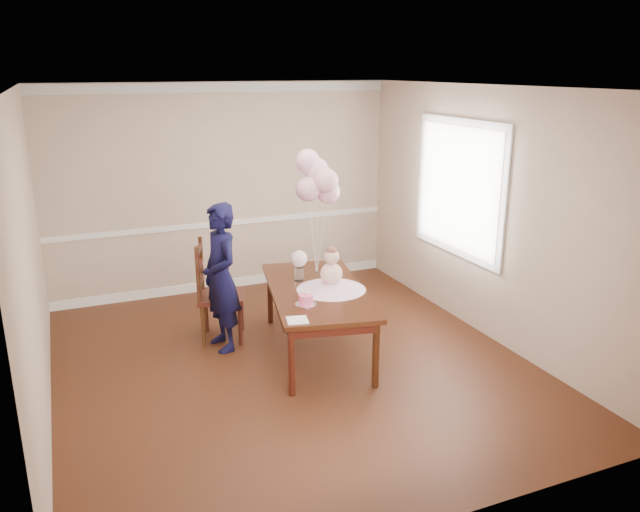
% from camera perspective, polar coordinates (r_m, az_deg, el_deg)
% --- Properties ---
extents(floor, '(4.50, 5.00, 0.00)m').
position_cam_1_polar(floor, '(6.37, -2.51, -9.90)').
color(floor, '#33180C').
rests_on(floor, ground).
extents(ceiling, '(4.50, 5.00, 0.02)m').
position_cam_1_polar(ceiling, '(5.69, -2.87, 15.16)').
color(ceiling, white).
rests_on(ceiling, wall_back).
extents(wall_back, '(4.50, 0.02, 2.70)m').
position_cam_1_polar(wall_back, '(8.23, -8.75, 6.05)').
color(wall_back, tan).
rests_on(wall_back, floor).
extents(wall_front, '(4.50, 0.02, 2.70)m').
position_cam_1_polar(wall_front, '(3.77, 10.71, -7.21)').
color(wall_front, tan).
rests_on(wall_front, floor).
extents(wall_left, '(0.02, 5.00, 2.70)m').
position_cam_1_polar(wall_left, '(5.57, -24.97, -0.59)').
color(wall_left, tan).
rests_on(wall_left, floor).
extents(wall_right, '(0.02, 5.00, 2.70)m').
position_cam_1_polar(wall_right, '(6.97, 15.00, 3.71)').
color(wall_right, tan).
rests_on(wall_right, floor).
extents(chair_rail_trim, '(4.50, 0.02, 0.07)m').
position_cam_1_polar(chair_rail_trim, '(8.31, -8.60, 2.99)').
color(chair_rail_trim, white).
rests_on(chair_rail_trim, wall_back).
extents(crown_molding, '(4.50, 0.02, 0.12)m').
position_cam_1_polar(crown_molding, '(8.08, -9.15, 14.98)').
color(crown_molding, silver).
rests_on(crown_molding, wall_back).
extents(baseboard_trim, '(4.50, 0.02, 0.12)m').
position_cam_1_polar(baseboard_trim, '(8.55, -8.35, -2.48)').
color(baseboard_trim, white).
rests_on(baseboard_trim, floor).
extents(window_frame, '(0.02, 1.66, 1.56)m').
position_cam_1_polar(window_frame, '(7.31, 12.60, 6.07)').
color(window_frame, silver).
rests_on(window_frame, wall_right).
extents(window_blinds, '(0.01, 1.50, 1.40)m').
position_cam_1_polar(window_blinds, '(7.30, 12.48, 6.07)').
color(window_blinds, silver).
rests_on(window_blinds, wall_right).
extents(dining_table_top, '(1.30, 2.02, 0.05)m').
position_cam_1_polar(dining_table_top, '(6.39, -0.28, -3.19)').
color(dining_table_top, black).
rests_on(dining_table_top, table_leg_fl).
extents(table_apron, '(1.19, 1.91, 0.09)m').
position_cam_1_polar(table_apron, '(6.41, -0.28, -3.78)').
color(table_apron, black).
rests_on(table_apron, table_leg_fl).
extents(table_leg_fl, '(0.08, 0.08, 0.65)m').
position_cam_1_polar(table_leg_fl, '(5.69, -2.61, -9.69)').
color(table_leg_fl, black).
rests_on(table_leg_fl, floor).
extents(table_leg_fr, '(0.08, 0.08, 0.65)m').
position_cam_1_polar(table_leg_fr, '(5.84, 5.12, -9.01)').
color(table_leg_fr, black).
rests_on(table_leg_fr, floor).
extents(table_leg_bl, '(0.08, 0.08, 0.65)m').
position_cam_1_polar(table_leg_bl, '(7.25, -4.58, -3.69)').
color(table_leg_bl, black).
rests_on(table_leg_bl, floor).
extents(table_leg_br, '(0.08, 0.08, 0.65)m').
position_cam_1_polar(table_leg_br, '(7.37, 1.49, -3.30)').
color(table_leg_br, black).
rests_on(table_leg_br, floor).
extents(baby_skirt, '(0.84, 0.84, 0.09)m').
position_cam_1_polar(baby_skirt, '(6.35, 1.04, -2.66)').
color(baby_skirt, '#ECAED3').
rests_on(baby_skirt, dining_table_top).
extents(baby_torso, '(0.22, 0.22, 0.22)m').
position_cam_1_polar(baby_torso, '(6.31, 1.04, -1.62)').
color(baby_torso, pink).
rests_on(baby_torso, baby_skirt).
extents(baby_head, '(0.16, 0.16, 0.16)m').
position_cam_1_polar(baby_head, '(6.25, 1.05, -0.08)').
color(baby_head, '#D8AC94').
rests_on(baby_head, baby_torso).
extents(baby_hair, '(0.11, 0.11, 0.11)m').
position_cam_1_polar(baby_hair, '(6.24, 1.05, 0.41)').
color(baby_hair, brown).
rests_on(baby_hair, baby_head).
extents(cake_platter, '(0.24, 0.24, 0.01)m').
position_cam_1_polar(cake_platter, '(5.96, -1.31, -4.43)').
color(cake_platter, silver).
rests_on(cake_platter, dining_table_top).
extents(birthday_cake, '(0.17, 0.17, 0.09)m').
position_cam_1_polar(birthday_cake, '(5.94, -1.31, -3.98)').
color(birthday_cake, '#FA4E80').
rests_on(birthday_cake, cake_platter).
extents(cake_flower_a, '(0.03, 0.03, 0.03)m').
position_cam_1_polar(cake_flower_a, '(5.92, -1.32, -3.43)').
color(cake_flower_a, silver).
rests_on(cake_flower_a, birthday_cake).
extents(cake_flower_b, '(0.03, 0.03, 0.03)m').
position_cam_1_polar(cake_flower_b, '(5.94, -1.08, -3.35)').
color(cake_flower_b, white).
rests_on(cake_flower_b, birthday_cake).
extents(rose_vase_near, '(0.11, 0.11, 0.15)m').
position_cam_1_polar(rose_vase_near, '(6.59, -1.93, -1.65)').
color(rose_vase_near, silver).
rests_on(rose_vase_near, dining_table_top).
extents(roses_near, '(0.18, 0.18, 0.18)m').
position_cam_1_polar(roses_near, '(6.54, -1.94, -0.25)').
color(roses_near, beige).
rests_on(roses_near, rose_vase_near).
extents(napkin, '(0.22, 0.22, 0.01)m').
position_cam_1_polar(napkin, '(5.60, -2.09, -5.88)').
color(napkin, white).
rests_on(napkin, dining_table_top).
extents(balloon_weight, '(0.04, 0.04, 0.02)m').
position_cam_1_polar(balloon_weight, '(6.87, -0.31, -1.44)').
color(balloon_weight, silver).
rests_on(balloon_weight, dining_table_top).
extents(balloon_a, '(0.26, 0.26, 0.26)m').
position_cam_1_polar(balloon_a, '(6.62, -1.12, 6.12)').
color(balloon_a, '#E09FB1').
rests_on(balloon_a, balloon_ribbon_a).
extents(balloon_b, '(0.26, 0.26, 0.26)m').
position_cam_1_polar(balloon_b, '(6.59, 0.56, 6.90)').
color(balloon_b, '#EFA9BB').
rests_on(balloon_b, balloon_ribbon_b).
extents(balloon_c, '(0.26, 0.26, 0.26)m').
position_cam_1_polar(balloon_c, '(6.70, -0.31, 7.87)').
color(balloon_c, '#FCB2D7').
rests_on(balloon_c, balloon_ribbon_c).
extents(balloon_d, '(0.26, 0.26, 0.26)m').
position_cam_1_polar(balloon_d, '(6.69, -1.14, 8.66)').
color(balloon_d, '#FFB4DA').
rests_on(balloon_d, balloon_ribbon_d).
extents(balloon_e, '(0.26, 0.26, 0.26)m').
position_cam_1_polar(balloon_e, '(6.74, 0.74, 5.92)').
color(balloon_e, '#FFB4D1').
rests_on(balloon_e, balloon_ribbon_e).
extents(balloon_ribbon_a, '(0.08, 0.02, 0.78)m').
position_cam_1_polar(balloon_ribbon_a, '(6.75, -0.70, 1.69)').
color(balloon_ribbon_a, white).
rests_on(balloon_ribbon_a, balloon_weight).
extents(balloon_ribbon_b, '(0.08, 0.07, 0.87)m').
position_cam_1_polar(balloon_ribbon_b, '(6.73, 0.12, 2.07)').
color(balloon_ribbon_b, silver).
rests_on(balloon_ribbon_b, balloon_weight).
extents(balloon_ribbon_c, '(0.04, 0.08, 0.97)m').
position_cam_1_polar(balloon_ribbon_c, '(6.78, -0.31, 2.58)').
color(balloon_ribbon_c, white).
rests_on(balloon_ribbon_c, balloon_weight).
extents(balloon_ribbon_d, '(0.06, 0.11, 1.06)m').
position_cam_1_polar(balloon_ribbon_d, '(6.77, -0.71, 2.97)').
color(balloon_ribbon_d, white).
rests_on(balloon_ribbon_d, balloon_weight).
extents(balloon_ribbon_e, '(0.14, 0.04, 0.72)m').
position_cam_1_polar(balloon_ribbon_e, '(6.81, 0.21, 1.64)').
color(balloon_ribbon_e, white).
rests_on(balloon_ribbon_e, balloon_weight).
extents(dining_chair_seat, '(0.60, 0.60, 0.05)m').
position_cam_1_polar(dining_chair_seat, '(6.84, -8.98, -3.67)').
color(dining_chair_seat, '#37150F').
rests_on(dining_chair_seat, chair_leg_fl).
extents(chair_leg_fl, '(0.05, 0.05, 0.47)m').
position_cam_1_polar(chair_leg_fl, '(6.78, -10.65, -6.31)').
color(chair_leg_fl, '#3E2311').
rests_on(chair_leg_fl, floor).
extents(chair_leg_fr, '(0.05, 0.05, 0.47)m').
position_cam_1_polar(chair_leg_fr, '(6.75, -7.32, -6.26)').
color(chair_leg_fr, '#34140E').
rests_on(chair_leg_fr, floor).
extents(chair_leg_bl, '(0.05, 0.05, 0.47)m').
position_cam_1_polar(chair_leg_bl, '(7.14, -10.36, -5.08)').
color(chair_leg_bl, '#3D1E10').
rests_on(chair_leg_bl, floor).
extents(chair_leg_br, '(0.05, 0.05, 0.47)m').
position_cam_1_polar(chair_leg_br, '(7.11, -7.20, -5.02)').
color(chair_leg_br, '#37140F').
rests_on(chair_leg_br, floor).
extents(chair_back_post_l, '(0.05, 0.05, 0.61)m').
position_cam_1_polar(chair_back_post_l, '(6.58, -11.11, -1.73)').
color(chair_back_post_l, '#3A1D0F').
rests_on(chair_back_post_l, dining_chair_seat).
extents(chair_back_post_r, '(0.05, 0.05, 0.61)m').
position_cam_1_polar(chair_back_post_r, '(6.95, -10.79, -0.70)').
color(chair_back_post_r, '#371C0F').
rests_on(chair_back_post_r, dining_chair_seat).
extents(chair_slat_low, '(0.16, 0.42, 0.05)m').
position_cam_1_polar(chair_slat_low, '(6.80, -10.88, -2.25)').
color(chair_slat_low, '#34170E').
rests_on(chair_slat_low, dining_chair_seat).
extents(chair_slat_mid, '(0.16, 0.42, 0.05)m').
position_cam_1_polar(chair_slat_mid, '(6.75, -10.96, -0.85)').
color(chair_slat_mid, '#3D1410').
rests_on(chair_slat_mid, dining_chair_seat).
extents(chair_slat_top, '(0.16, 0.42, 0.05)m').
position_cam_1_polar(chair_slat_top, '(6.70, -11.04, 0.57)').
color(chair_slat_top, '#3D1510').
rests_on(chair_slat_top, dining_chair_seat).
extents(woman, '(0.45, 0.62, 1.57)m').
position_cam_1_polar(woman, '(6.53, -9.06, -1.96)').
color(woman, black).
rests_on(woman, floor).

